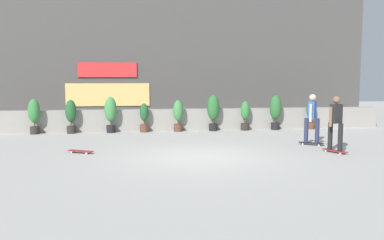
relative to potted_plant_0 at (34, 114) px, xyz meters
name	(u,v)px	position (x,y,z in m)	size (l,w,h in m)	color
ground_plane	(199,157)	(5.74, -5.55, -0.80)	(48.00, 48.00, 0.00)	#B2AFA8
planter_wall	(177,120)	(5.74, 0.45, -0.35)	(18.00, 0.40, 0.90)	gray
building_backdrop	(169,58)	(5.74, 4.45, 2.44)	(20.00, 2.08, 6.50)	#4C4947
potted_plant_0	(34,114)	(0.00, 0.00, 0.00)	(0.47, 0.47, 1.41)	#2D2823
potted_plant_1	(71,115)	(1.41, 0.00, -0.04)	(0.44, 0.44, 1.35)	#2D2823
potted_plant_2	(111,112)	(2.98, 0.00, 0.04)	(0.49, 0.49, 1.46)	black
potted_plant_3	(144,117)	(4.33, 0.00, -0.18)	(0.36, 0.36, 1.18)	brown
potted_plant_4	(178,114)	(5.72, 0.00, -0.08)	(0.42, 0.42, 1.31)	brown
potted_plant_5	(213,110)	(7.21, 0.00, 0.08)	(0.52, 0.52, 1.51)	black
potted_plant_6	(245,115)	(8.59, 0.00, -0.14)	(0.38, 0.38, 1.23)	#2D2823
potted_plant_7	(276,110)	(9.92, 0.00, 0.06)	(0.51, 0.51, 1.49)	black
potted_plant_8	(311,113)	(11.53, 0.00, -0.10)	(0.40, 0.40, 1.27)	brown
skater_far_left	(336,122)	(9.86, -5.45, 0.14)	(0.52, 0.81, 1.70)	maroon
skater_mid_plaza	(312,117)	(9.77, -4.02, 0.14)	(0.76, 0.64, 1.70)	black
skateboard_near_camera	(80,151)	(2.33, -4.48, -0.74)	(0.80, 0.54, 0.08)	maroon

